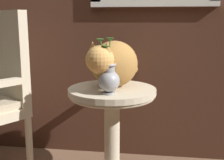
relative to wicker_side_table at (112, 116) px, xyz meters
name	(u,v)px	position (x,y,z in m)	size (l,w,h in m)	color
wicker_side_table	(112,116)	(0.00, 0.00, 0.00)	(0.53, 0.53, 0.61)	beige
cat	(113,64)	(0.00, 0.03, 0.32)	(0.35, 0.62, 0.29)	#AD7A3D
pewter_vase_with_ivy	(109,78)	(0.00, -0.14, 0.27)	(0.13, 0.12, 0.31)	#99999E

